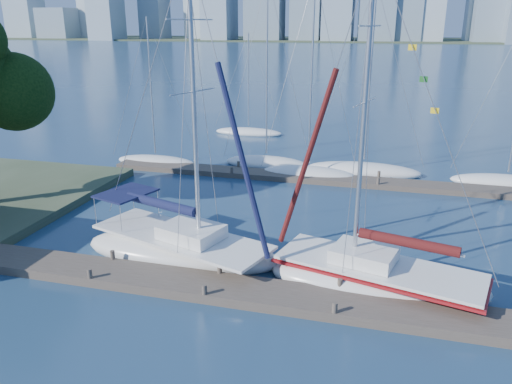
# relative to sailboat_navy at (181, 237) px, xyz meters

# --- Properties ---
(ground) EXTENTS (700.00, 700.00, 0.00)m
(ground) POSITION_rel_sailboat_navy_xyz_m (2.46, -2.61, -1.00)
(ground) COLOR navy
(ground) RESTS_ON ground
(near_dock) EXTENTS (26.00, 2.00, 0.40)m
(near_dock) POSITION_rel_sailboat_navy_xyz_m (2.46, -2.61, -0.80)
(near_dock) COLOR #473E34
(near_dock) RESTS_ON ground
(far_dock) EXTENTS (30.00, 1.80, 0.36)m
(far_dock) POSITION_rel_sailboat_navy_xyz_m (4.46, 13.39, -0.82)
(far_dock) COLOR #473E34
(far_dock) RESTS_ON ground
(far_shore) EXTENTS (800.00, 100.00, 1.50)m
(far_shore) POSITION_rel_sailboat_navy_xyz_m (2.46, 317.39, -1.00)
(far_shore) COLOR #38472D
(far_shore) RESTS_ON ground
(sailboat_navy) EXTENTS (9.89, 5.82, 13.76)m
(sailboat_navy) POSITION_rel_sailboat_navy_xyz_m (0.00, 0.00, 0.00)
(sailboat_navy) COLOR white
(sailboat_navy) RESTS_ON ground
(sailboat_maroon) EXTENTS (9.29, 4.99, 13.45)m
(sailboat_maroon) POSITION_rel_sailboat_navy_xyz_m (8.85, -0.54, 0.01)
(sailboat_maroon) COLOR white
(sailboat_maroon) RESTS_ON ground
(bg_boat_0) EXTENTS (6.64, 3.87, 11.07)m
(bg_boat_0) POSITION_rel_sailboat_navy_xyz_m (-8.33, 14.60, -0.77)
(bg_boat_0) COLOR white
(bg_boat_0) RESTS_ON ground
(bg_boat_1) EXTENTS (6.75, 4.29, 13.88)m
(bg_boat_1) POSITION_rel_sailboat_navy_xyz_m (0.06, 16.24, -0.72)
(bg_boat_1) COLOR white
(bg_boat_1) RESTS_ON ground
(bg_boat_2) EXTENTS (7.06, 4.68, 13.66)m
(bg_boat_2) POSITION_rel_sailboat_navy_xyz_m (3.62, 14.19, -0.72)
(bg_boat_2) COLOR white
(bg_boat_2) RESTS_ON ground
(bg_boat_3) EXTENTS (8.43, 3.54, 13.20)m
(bg_boat_3) POSITION_rel_sailboat_navy_xyz_m (7.33, 16.03, -0.72)
(bg_boat_3) COLOR white
(bg_boat_3) RESTS_ON ground
(bg_boat_4) EXTENTS (7.39, 3.04, 12.32)m
(bg_boat_4) POSITION_rel_sailboat_navy_xyz_m (16.78, 15.67, -0.75)
(bg_boat_4) COLOR white
(bg_boat_4) RESTS_ON ground
(bg_boat_6) EXTENTS (6.83, 2.37, 9.77)m
(bg_boat_6) POSITION_rel_sailboat_navy_xyz_m (-4.34, 26.87, -0.79)
(bg_boat_6) COLOR white
(bg_boat_6) RESTS_ON ground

